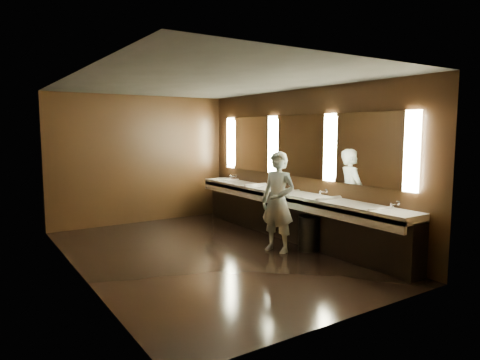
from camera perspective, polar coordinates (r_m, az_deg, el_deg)
name	(u,v)px	position (r m, az deg, el deg)	size (l,w,h in m)	color
floor	(207,254)	(7.23, -4.45, -9.79)	(6.00, 6.00, 0.00)	black
ceiling	(205,82)	(6.97, -4.66, 12.86)	(4.00, 6.00, 0.02)	#2D2D2B
wall_back	(141,159)	(9.69, -13.10, 2.68)	(4.00, 0.02, 2.80)	black
wall_front	(345,193)	(4.58, 13.77, -1.64)	(4.00, 0.02, 2.80)	black
wall_left	(78,178)	(6.26, -20.84, 0.31)	(0.02, 6.00, 2.80)	black
wall_right	(300,165)	(8.11, 7.96, 2.04)	(0.02, 6.00, 2.80)	black
sink_counter	(290,213)	(8.10, 6.75, -4.41)	(0.55, 5.40, 1.01)	black
mirror_band	(299,146)	(8.07, 7.89, 4.51)	(0.06, 5.03, 1.15)	#FFF9C7
person	(278,202)	(7.21, 5.09, -2.93)	(0.62, 0.40, 1.69)	#90C7D7
trash_bin	(309,233)	(7.44, 9.24, -7.02)	(0.38, 0.38, 0.59)	black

